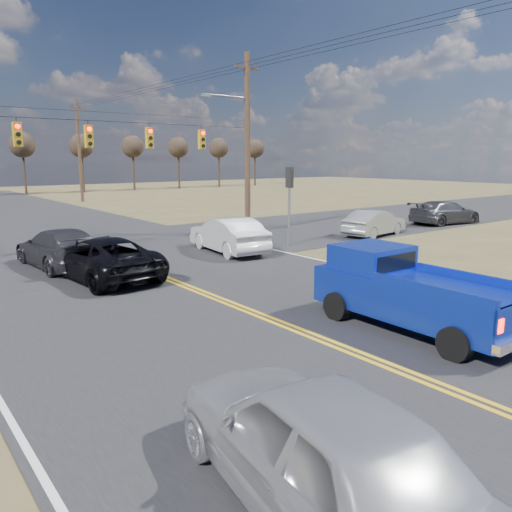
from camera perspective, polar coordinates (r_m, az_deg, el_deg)
ground at (r=10.56m, az=19.65°, el=-13.73°), size 160.00×160.00×0.00m
road_main at (r=17.64m, az=-8.77°, el=-3.20°), size 14.00×120.00×0.02m
road_cross at (r=24.80m, az=-17.82°, el=0.53°), size 120.00×12.00×0.02m
signal_gantry at (r=24.41m, az=-17.24°, el=12.36°), size 19.60×4.83×10.00m
utility_poles at (r=23.50m, az=-17.73°, el=12.80°), size 19.60×58.32×10.00m
treeline at (r=33.03m, az=-23.95°, el=12.57°), size 87.00×117.80×7.40m
pickup_truck at (r=13.31m, az=17.00°, el=-3.92°), size 2.23×5.41×2.02m
silver_suv at (r=6.58m, az=7.14°, el=-20.58°), size 2.85×5.37×1.74m
black_suv at (r=18.86m, az=-17.17°, el=-0.25°), size 2.97×5.71×1.54m
white_car_queue at (r=23.21m, az=-3.22°, el=2.42°), size 2.34×5.18×1.65m
dgrey_car_queue at (r=21.46m, az=-21.48°, el=0.85°), size 2.48×5.54×1.58m
cross_car_east_near at (r=29.00m, az=13.40°, el=3.70°), size 2.23×4.67×1.48m
cross_car_east_far at (r=35.67m, az=20.80°, el=4.68°), size 2.86×5.61×1.56m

